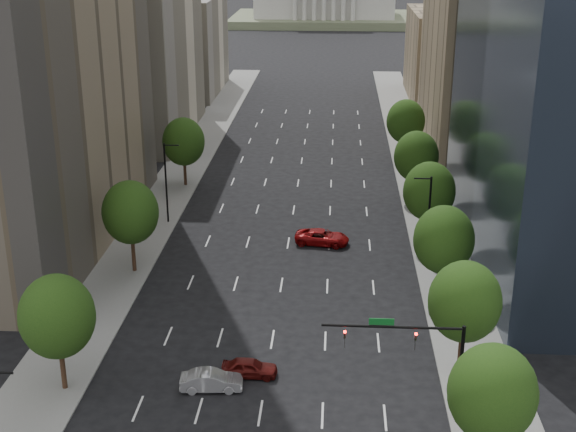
% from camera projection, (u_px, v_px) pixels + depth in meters
% --- Properties ---
extents(sidewalk_left, '(6.00, 200.00, 0.15)m').
position_uv_depth(sidewalk_left, '(139.00, 239.00, 81.74)').
color(sidewalk_left, slate).
rests_on(sidewalk_left, ground).
extents(sidewalk_right, '(6.00, 200.00, 0.15)m').
position_uv_depth(sidewalk_right, '(440.00, 246.00, 79.91)').
color(sidewalk_right, slate).
rests_on(sidewalk_right, ground).
extents(midrise_cream_left, '(14.00, 30.00, 35.00)m').
position_uv_depth(midrise_cream_left, '(138.00, 19.00, 116.43)').
color(midrise_cream_left, beige).
rests_on(midrise_cream_left, ground).
extents(filler_left, '(14.00, 26.00, 18.00)m').
position_uv_depth(filler_left, '(183.00, 45.00, 150.26)').
color(filler_left, beige).
rests_on(filler_left, ground).
extents(parking_tan_right, '(14.00, 30.00, 30.00)m').
position_uv_depth(parking_tan_right, '(482.00, 42.00, 111.56)').
color(parking_tan_right, '#8C7759').
rests_on(parking_tan_right, ground).
extents(filler_right, '(14.00, 26.00, 16.00)m').
position_uv_depth(filler_right, '(448.00, 55.00, 144.86)').
color(filler_right, '#8C7759').
rests_on(filler_right, ground).
extents(tree_right_0, '(5.20, 5.20, 8.39)m').
position_uv_depth(tree_right_0, '(492.00, 393.00, 45.41)').
color(tree_right_0, '#382316').
rests_on(tree_right_0, ground).
extents(tree_right_1, '(5.20, 5.20, 8.75)m').
position_uv_depth(tree_right_1, '(465.00, 302.00, 55.58)').
color(tree_right_1, '#382316').
rests_on(tree_right_1, ground).
extents(tree_right_2, '(5.20, 5.20, 8.61)m').
position_uv_depth(tree_right_2, '(444.00, 240.00, 66.85)').
color(tree_right_2, '#382316').
rests_on(tree_right_2, ground).
extents(tree_right_3, '(5.20, 5.20, 8.89)m').
position_uv_depth(tree_right_3, '(429.00, 191.00, 77.97)').
color(tree_right_3, '#382316').
rests_on(tree_right_3, ground).
extents(tree_right_4, '(5.20, 5.20, 8.46)m').
position_uv_depth(tree_right_4, '(416.00, 156.00, 91.22)').
color(tree_right_4, '#382316').
rests_on(tree_right_4, ground).
extents(tree_right_5, '(5.20, 5.20, 8.75)m').
position_uv_depth(tree_right_5, '(406.00, 121.00, 106.08)').
color(tree_right_5, '#382316').
rests_on(tree_right_5, ground).
extents(tree_left_0, '(5.20, 5.20, 8.75)m').
position_uv_depth(tree_left_0, '(57.00, 317.00, 53.48)').
color(tree_left_0, '#382316').
rests_on(tree_left_0, ground).
extents(tree_left_1, '(5.20, 5.20, 8.97)m').
position_uv_depth(tree_left_1, '(130.00, 212.00, 72.11)').
color(tree_left_1, '#382316').
rests_on(tree_left_1, ground).
extents(tree_left_2, '(5.20, 5.20, 8.68)m').
position_uv_depth(tree_left_2, '(184.00, 142.00, 96.53)').
color(tree_left_2, '#382316').
rests_on(tree_left_2, ground).
extents(streetlight_rn, '(1.70, 0.20, 9.00)m').
position_uv_depth(streetlight_rn, '(428.00, 219.00, 73.69)').
color(streetlight_rn, black).
rests_on(streetlight_rn, ground).
extents(streetlight_ln, '(1.70, 0.20, 9.00)m').
position_uv_depth(streetlight_ln, '(167.00, 181.00, 84.63)').
color(streetlight_ln, black).
rests_on(streetlight_ln, ground).
extents(traffic_signal, '(9.12, 0.40, 7.38)m').
position_uv_depth(traffic_signal, '(423.00, 350.00, 50.37)').
color(traffic_signal, black).
rests_on(traffic_signal, ground).
extents(foothills, '(720.00, 413.00, 263.00)m').
position_uv_depth(foothills, '(378.00, 20.00, 596.47)').
color(foothills, brown).
rests_on(foothills, ground).
extents(car_maroon, '(4.05, 1.64, 1.38)m').
position_uv_depth(car_maroon, '(250.00, 368.00, 56.89)').
color(car_maroon, '#510F0D').
rests_on(car_maroon, ground).
extents(car_silver, '(4.50, 1.91, 1.44)m').
position_uv_depth(car_silver, '(211.00, 381.00, 55.21)').
color(car_silver, '#9FA0A4').
rests_on(car_silver, ground).
extents(car_red_far, '(5.78, 3.24, 1.53)m').
position_uv_depth(car_red_far, '(322.00, 237.00, 80.32)').
color(car_red_far, maroon).
rests_on(car_red_far, ground).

